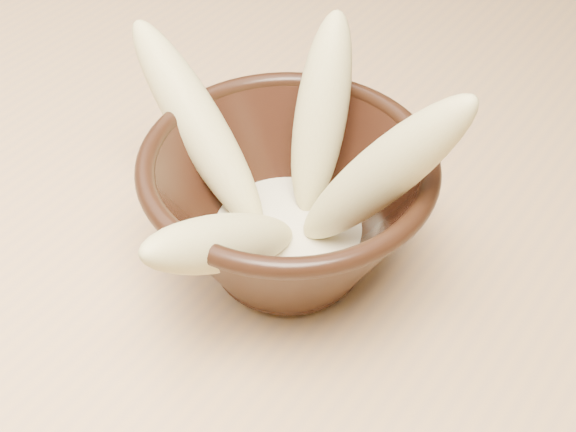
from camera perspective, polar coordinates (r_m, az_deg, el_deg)
name	(u,v)px	position (r m, az deg, el deg)	size (l,w,h in m)	color
table	(358,244)	(0.66, 4.99, -2.03)	(1.20, 0.80, 0.75)	tan
bowl	(288,206)	(0.49, 0.00, 0.70)	(0.18, 0.18, 0.10)	black
milk_puddle	(288,234)	(0.51, 0.00, -1.26)	(0.10, 0.10, 0.01)	beige
banana_upright	(321,114)	(0.51, 2.38, 7.27)	(0.03, 0.03, 0.13)	#C8BB76
banana_left	(198,125)	(0.51, -6.44, 6.48)	(0.03, 0.03, 0.15)	#C8BB76
banana_right	(380,175)	(0.45, 6.59, 2.92)	(0.03, 0.03, 0.16)	#C8BB76
banana_front	(224,243)	(0.45, -4.56, -1.90)	(0.03, 0.03, 0.14)	#C8BB76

